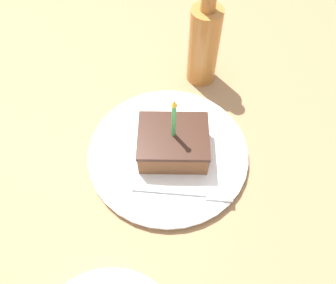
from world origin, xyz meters
TOP-DOWN VIEW (x-y plane):
  - ground_plane at (0.00, 0.00)m, footprint 2.40×2.40m
  - plate at (0.01, -0.02)m, footprint 0.29×0.29m
  - cake_slice at (0.01, -0.03)m, footprint 0.10×0.12m
  - fork at (-0.07, -0.06)m, footprint 0.03×0.17m
  - bottle at (0.21, -0.09)m, footprint 0.06×0.06m

SIDE VIEW (x-z plane):
  - ground_plane at x=0.00m, z-range -0.04..0.00m
  - plate at x=0.01m, z-range 0.00..0.02m
  - fork at x=-0.07m, z-range 0.02..0.02m
  - cake_slice at x=0.01m, z-range -0.03..0.11m
  - bottle at x=0.21m, z-range -0.02..0.20m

